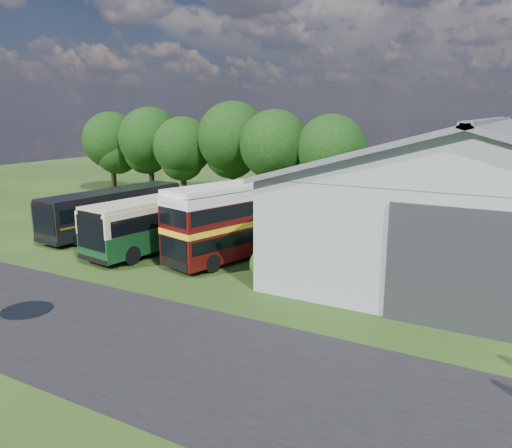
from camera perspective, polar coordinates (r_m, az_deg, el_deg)
The scene contains 16 objects.
ground at distance 25.12m, azimuth -17.09°, elevation -7.78°, with size 120.00×120.00×0.00m, color black.
asphalt_road at distance 21.18m, azimuth -17.28°, elevation -11.69°, with size 60.00×8.00×0.02m, color black.
puddle at distance 24.45m, azimuth -24.69°, elevation -8.97°, with size 2.20×2.20×0.01m, color black.
storage_shed at distance 32.41m, azimuth 24.83°, elevation 3.75°, with size 18.80×24.80×8.15m.
tree_far_left at distance 56.92m, azimuth -16.20°, elevation 9.17°, with size 6.12×6.12×8.64m.
tree_left_a at distance 53.85m, azimuth -12.03°, elevation 9.55°, with size 6.46×6.46×9.12m.
tree_left_b at distance 49.95m, azimuth -8.38°, elevation 8.75°, with size 5.78×5.78×8.16m.
tree_mid at distance 48.12m, azimuth -2.65°, elevation 9.84°, with size 6.80×6.80×9.60m.
tree_right_a at distance 44.83m, azimuth 2.18°, elevation 9.01°, with size 6.26×6.26×8.83m.
tree_right_b at distance 43.55m, azimuth 8.59°, elevation 8.44°, with size 5.98×5.98×8.45m.
shrub_front at distance 26.39m, azimuth 1.09°, elevation -6.20°, with size 1.70×1.70×1.70m, color #194714.
shrub_mid at distance 28.08m, azimuth 3.03°, elevation -5.04°, with size 1.60×1.60×1.60m, color #194714.
shrub_back at distance 29.81m, azimuth 4.73°, elevation -4.01°, with size 1.80×1.80×1.80m, color #194714.
bus_green_single at distance 32.69m, azimuth -9.73°, elevation 0.54°, with size 4.41×12.33×3.33m.
bus_maroon_double at distance 29.97m, azimuth -1.50°, elevation 0.53°, with size 5.23×10.74×4.48m.
bus_dark_single at distance 37.39m, azimuth -15.94°, elevation 1.55°, with size 3.56×11.38×3.09m.
Camera 1 is at (17.35, -16.04, 8.52)m, focal length 35.00 mm.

